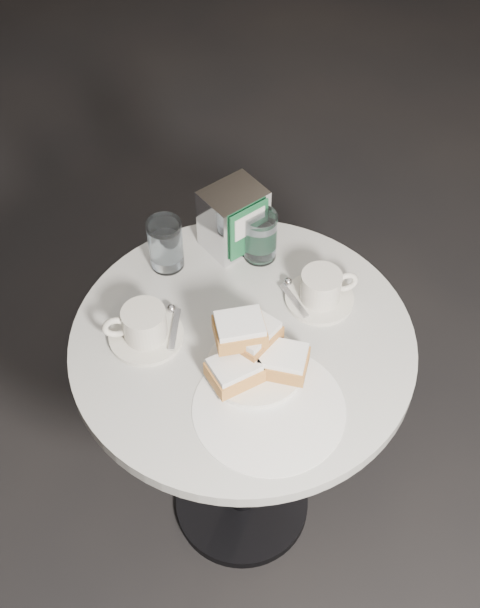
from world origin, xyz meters
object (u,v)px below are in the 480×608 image
beignet_plate (253,354)px  water_glass_right (260,237)px  coffee_cup_right (321,289)px  water_glass_left (166,245)px  napkin_dispenser (234,219)px  cafe_table (242,394)px  coffee_cup_left (144,327)px

beignet_plate → water_glass_right: 0.31m
coffee_cup_right → water_glass_left: 0.34m
water_glass_right → napkin_dispenser: (-0.05, 0.05, 0.02)m
napkin_dispenser → water_glass_left: bearing=165.7°
beignet_plate → cafe_table: bearing=90.4°
coffee_cup_right → water_glass_right: (-0.09, 0.16, 0.02)m
cafe_table → water_glass_right: (0.10, 0.22, 0.26)m
coffee_cup_left → cafe_table: bearing=-11.5°
cafe_table → water_glass_right: bearing=65.4°
coffee_cup_left → beignet_plate: bearing=-29.9°
coffee_cup_left → water_glass_right: water_glass_right is taller
cafe_table → beignet_plate: (0.00, -0.08, 0.24)m
beignet_plate → coffee_cup_left: size_ratio=1.26×
coffee_cup_right → napkin_dispenser: bearing=124.5°
cafe_table → coffee_cup_left: 0.30m
coffee_cup_left → napkin_dispenser: 0.32m
coffee_cup_left → water_glass_right: 0.33m
beignet_plate → water_glass_left: bearing=108.0°
water_glass_left → napkin_dispenser: (0.16, 0.02, 0.02)m
coffee_cup_right → water_glass_left: water_glass_left is taller
water_glass_left → cafe_table: bearing=-67.1°
water_glass_right → water_glass_left: bearing=172.0°
napkin_dispenser → coffee_cup_left: bearing=-161.3°
napkin_dispenser → beignet_plate: bearing=-121.5°
beignet_plate → water_glass_left: 0.34m
coffee_cup_left → coffee_cup_right: coffee_cup_left is taller
beignet_plate → water_glass_right: beignet_plate is taller
beignet_plate → coffee_cup_right: size_ratio=1.34×
water_glass_left → napkin_dispenser: napkin_dispenser is taller
cafe_table → water_glass_left: water_glass_left is taller
coffee_cup_left → coffee_cup_right: 0.37m
water_glass_left → water_glass_right: bearing=-8.0°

